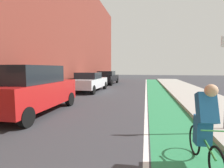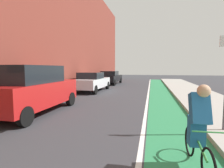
% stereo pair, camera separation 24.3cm
% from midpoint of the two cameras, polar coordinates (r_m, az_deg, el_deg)
% --- Properties ---
extents(ground_plane, '(79.16, 79.16, 0.00)m').
position_cam_midpoint_polar(ground_plane, '(10.02, 0.70, -5.62)').
color(ground_plane, '#38383D').
extents(bike_lane_paint, '(1.60, 35.98, 0.00)m').
position_cam_midpoint_polar(bike_lane_paint, '(11.81, 16.42, -4.18)').
color(bike_lane_paint, '#2D8451').
rests_on(bike_lane_paint, ground).
extents(lane_divider_stripe, '(0.12, 35.98, 0.00)m').
position_cam_midpoint_polar(lane_divider_stripe, '(11.78, 12.04, -4.10)').
color(lane_divider_stripe, white).
rests_on(lane_divider_stripe, ground).
extents(sidewalk_right, '(3.05, 35.98, 0.14)m').
position_cam_midpoint_polar(sidewalk_right, '(12.18, 27.43, -3.94)').
color(sidewalk_right, '#A8A59E').
rests_on(sidewalk_right, ground).
extents(building_facade_left, '(4.15, 35.98, 10.32)m').
position_cam_midpoint_polar(building_facade_left, '(14.19, -20.64, 18.20)').
color(building_facade_left, brown).
rests_on(building_facade_left, ground).
extents(parked_suv_red, '(1.85, 4.44, 1.98)m').
position_cam_midpoint_polar(parked_suv_red, '(7.95, -23.03, -1.45)').
color(parked_suv_red, red).
rests_on(parked_suv_red, ground).
extents(parked_sedan_white, '(2.01, 4.55, 1.53)m').
position_cam_midpoint_polar(parked_sedan_white, '(14.42, -6.11, 0.81)').
color(parked_sedan_white, silver).
rests_on(parked_sedan_white, ground).
extents(parked_sedan_black, '(2.10, 4.69, 1.53)m').
position_cam_midpoint_polar(parked_sedan_black, '(20.73, -0.29, 2.16)').
color(parked_sedan_black, black).
rests_on(parked_sedan_black, ground).
extents(cyclist_mid, '(0.48, 1.68, 1.60)m').
position_cam_midpoint_polar(cyclist_mid, '(3.74, 27.75, -12.01)').
color(cyclist_mid, black).
rests_on(cyclist_mid, ground).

